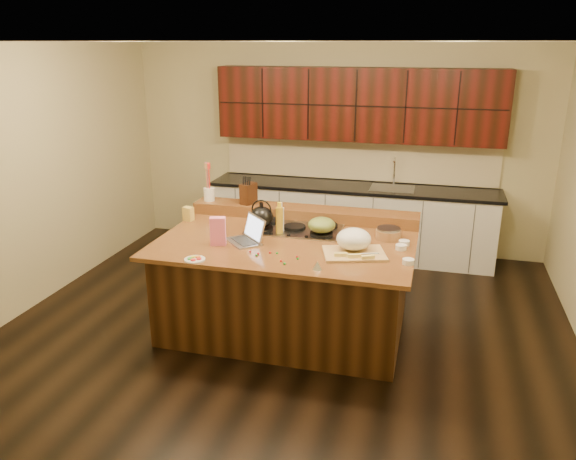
# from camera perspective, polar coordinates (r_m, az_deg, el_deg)

# --- Properties ---
(room) EXTENTS (5.52, 5.02, 2.72)m
(room) POSITION_cam_1_polar(r_m,az_deg,el_deg) (5.18, -0.14, 3.50)
(room) COLOR black
(room) RESTS_ON ground
(island) EXTENTS (2.40, 1.60, 0.92)m
(island) POSITION_cam_1_polar(r_m,az_deg,el_deg) (5.48, -0.14, -5.48)
(island) COLOR black
(island) RESTS_ON ground
(back_ledge) EXTENTS (2.40, 0.30, 0.12)m
(back_ledge) POSITION_cam_1_polar(r_m,az_deg,el_deg) (5.93, 1.62, 1.75)
(back_ledge) COLOR black
(back_ledge) RESTS_ON island
(cooktop) EXTENTS (0.92, 0.52, 0.05)m
(cooktop) POSITION_cam_1_polar(r_m,az_deg,el_deg) (5.58, 0.66, 0.16)
(cooktop) COLOR gray
(cooktop) RESTS_ON island
(back_counter) EXTENTS (3.70, 0.66, 2.40)m
(back_counter) POSITION_cam_1_polar(r_m,az_deg,el_deg) (7.33, 6.71, 4.92)
(back_counter) COLOR silver
(back_counter) RESTS_ON ground
(kettle) EXTENTS (0.25, 0.25, 0.21)m
(kettle) POSITION_cam_1_polar(r_m,az_deg,el_deg) (5.49, -2.70, 1.33)
(kettle) COLOR black
(kettle) RESTS_ON cooktop
(green_bowl) EXTENTS (0.32, 0.32, 0.15)m
(green_bowl) POSITION_cam_1_polar(r_m,az_deg,el_deg) (5.36, 3.43, 0.52)
(green_bowl) COLOR #5B6D2B
(green_bowl) RESTS_ON cooktop
(laptop) EXTENTS (0.43, 0.43, 0.24)m
(laptop) POSITION_cam_1_polar(r_m,az_deg,el_deg) (5.25, -4.04, -0.53)
(laptop) COLOR #B7B7BC
(laptop) RESTS_ON island
(oil_bottle) EXTENTS (0.09, 0.09, 0.27)m
(oil_bottle) POSITION_cam_1_polar(r_m,az_deg,el_deg) (5.42, -0.88, 0.93)
(oil_bottle) COLOR gold
(oil_bottle) RESTS_ON island
(vinegar_bottle) EXTENTS (0.07, 0.07, 0.25)m
(vinegar_bottle) POSITION_cam_1_polar(r_m,az_deg,el_deg) (5.48, -0.74, 1.04)
(vinegar_bottle) COLOR silver
(vinegar_bottle) RESTS_ON island
(wooden_tray) EXTENTS (0.62, 0.53, 0.22)m
(wooden_tray) POSITION_cam_1_polar(r_m,az_deg,el_deg) (4.99, 6.70, -1.25)
(wooden_tray) COLOR tan
(wooden_tray) RESTS_ON island
(ramekin_a) EXTENTS (0.13, 0.13, 0.04)m
(ramekin_a) POSITION_cam_1_polar(r_m,az_deg,el_deg) (4.83, 12.12, -3.16)
(ramekin_a) COLOR white
(ramekin_a) RESTS_ON island
(ramekin_b) EXTENTS (0.12, 0.12, 0.04)m
(ramekin_b) POSITION_cam_1_polar(r_m,az_deg,el_deg) (5.15, 11.41, -1.72)
(ramekin_b) COLOR white
(ramekin_b) RESTS_ON island
(ramekin_c) EXTENTS (0.12, 0.12, 0.04)m
(ramekin_c) POSITION_cam_1_polar(r_m,az_deg,el_deg) (5.26, 11.72, -1.29)
(ramekin_c) COLOR white
(ramekin_c) RESTS_ON island
(strainer_bowl) EXTENTS (0.30, 0.30, 0.09)m
(strainer_bowl) POSITION_cam_1_polar(r_m,az_deg,el_deg) (5.40, 10.16, -0.44)
(strainer_bowl) COLOR #996B3F
(strainer_bowl) RESTS_ON island
(kitchen_timer) EXTENTS (0.09, 0.09, 0.07)m
(kitchen_timer) POSITION_cam_1_polar(r_m,az_deg,el_deg) (4.62, 2.99, -3.61)
(kitchen_timer) COLOR silver
(kitchen_timer) RESTS_ON island
(pink_bag) EXTENTS (0.16, 0.11, 0.26)m
(pink_bag) POSITION_cam_1_polar(r_m,az_deg,el_deg) (5.17, -7.14, -0.12)
(pink_bag) COLOR pink
(pink_bag) RESTS_ON island
(candy_plate) EXTENTS (0.18, 0.18, 0.01)m
(candy_plate) POSITION_cam_1_polar(r_m,az_deg,el_deg) (4.88, -9.45, -2.96)
(candy_plate) COLOR white
(candy_plate) RESTS_ON island
(package_box) EXTENTS (0.12, 0.10, 0.14)m
(package_box) POSITION_cam_1_polar(r_m,az_deg,el_deg) (5.95, -10.09, 1.63)
(package_box) COLOR gold
(package_box) RESTS_ON island
(utensil_crock) EXTENTS (0.12, 0.12, 0.14)m
(utensil_crock) POSITION_cam_1_polar(r_m,az_deg,el_deg) (6.22, -8.01, 3.61)
(utensil_crock) COLOR white
(utensil_crock) RESTS_ON back_ledge
(knife_block) EXTENTS (0.16, 0.21, 0.22)m
(knife_block) POSITION_cam_1_polar(r_m,az_deg,el_deg) (6.05, -4.04, 3.72)
(knife_block) COLOR black
(knife_block) RESTS_ON back_ledge
(gumdrop_0) EXTENTS (0.02, 0.02, 0.02)m
(gumdrop_0) POSITION_cam_1_polar(r_m,az_deg,el_deg) (4.96, -1.84, -2.31)
(gumdrop_0) COLOR red
(gumdrop_0) RESTS_ON island
(gumdrop_1) EXTENTS (0.02, 0.02, 0.02)m
(gumdrop_1) POSITION_cam_1_polar(r_m,az_deg,el_deg) (4.72, -0.36, -3.43)
(gumdrop_1) COLOR #198C26
(gumdrop_1) RESTS_ON island
(gumdrop_2) EXTENTS (0.02, 0.02, 0.02)m
(gumdrop_2) POSITION_cam_1_polar(r_m,az_deg,el_deg) (4.99, -3.86, -2.21)
(gumdrop_2) COLOR red
(gumdrop_2) RESTS_ON island
(gumdrop_3) EXTENTS (0.02, 0.02, 0.02)m
(gumdrop_3) POSITION_cam_1_polar(r_m,az_deg,el_deg) (4.91, -3.23, -2.57)
(gumdrop_3) COLOR #198C26
(gumdrop_3) RESTS_ON island
(gumdrop_4) EXTENTS (0.02, 0.02, 0.02)m
(gumdrop_4) POSITION_cam_1_polar(r_m,az_deg,el_deg) (4.77, -0.71, -3.15)
(gumdrop_4) COLOR red
(gumdrop_4) RESTS_ON island
(gumdrop_5) EXTENTS (0.02, 0.02, 0.02)m
(gumdrop_5) POSITION_cam_1_polar(r_m,az_deg,el_deg) (4.94, -1.12, -2.37)
(gumdrop_5) COLOR #198C26
(gumdrop_5) RESTS_ON island
(gumdrop_6) EXTENTS (0.02, 0.02, 0.02)m
(gumdrop_6) POSITION_cam_1_polar(r_m,az_deg,el_deg) (4.94, -3.05, -2.42)
(gumdrop_6) COLOR red
(gumdrop_6) RESTS_ON island
(gumdrop_7) EXTENTS (0.02, 0.02, 0.02)m
(gumdrop_7) POSITION_cam_1_polar(r_m,az_deg,el_deg) (4.82, 0.99, -2.93)
(gumdrop_7) COLOR #198C26
(gumdrop_7) RESTS_ON island
(gumdrop_8) EXTENTS (0.02, 0.02, 0.02)m
(gumdrop_8) POSITION_cam_1_polar(r_m,az_deg,el_deg) (4.86, 0.94, -2.73)
(gumdrop_8) COLOR red
(gumdrop_8) RESTS_ON island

